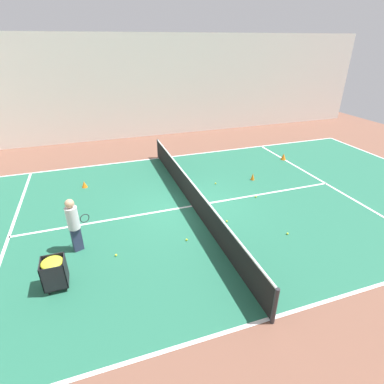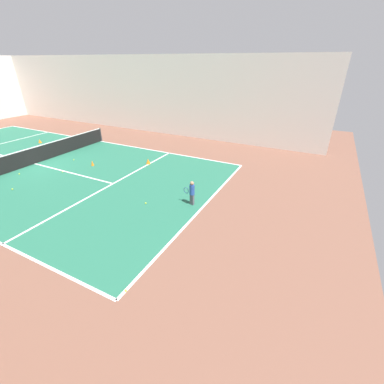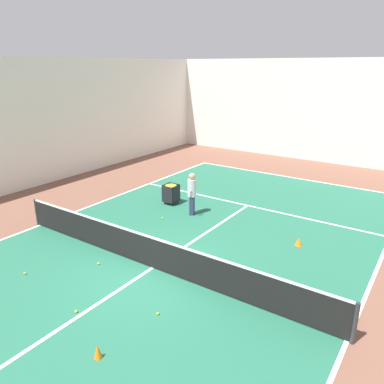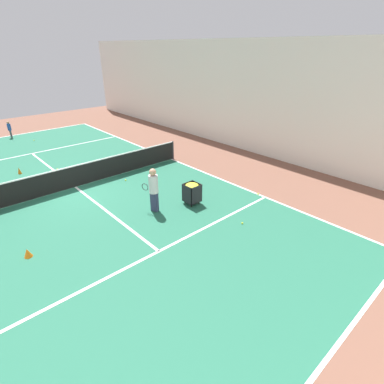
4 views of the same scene
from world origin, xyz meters
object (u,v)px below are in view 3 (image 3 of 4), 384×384
Objects in this scene: tennis_net at (152,252)px; coach_at_net at (192,191)px; training_cone_0 at (299,242)px; ball_cart at (171,190)px.

tennis_net is 4.35m from coach_at_net.
training_cone_0 is (3.05, 3.84, -0.38)m from tennis_net.
training_cone_0 is at bearing 65.73° from coach_at_net.
coach_at_net is 6.31× the size of training_cone_0.
coach_at_net reaches higher than training_cone_0.
tennis_net is at bearing -2.22° from coach_at_net.
coach_at_net is 4.53m from training_cone_0.
tennis_net reaches higher than training_cone_0.
tennis_net is at bearing -128.41° from training_cone_0.
ball_cart is (-1.45, 0.52, -0.38)m from coach_at_net.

